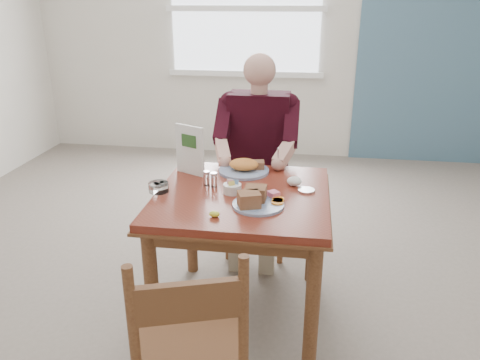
% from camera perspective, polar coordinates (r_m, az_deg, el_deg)
% --- Properties ---
extents(floor, '(6.00, 6.00, 0.00)m').
position_cam_1_polar(floor, '(2.84, 0.24, -15.65)').
color(floor, '#6B6156').
rests_on(floor, ground).
extents(wall_back, '(5.50, 0.00, 5.50)m').
position_cam_1_polar(wall_back, '(5.26, 5.23, 17.92)').
color(wall_back, silver).
rests_on(wall_back, ground).
extents(accent_panel, '(1.60, 0.02, 2.80)m').
position_cam_1_polar(accent_panel, '(5.38, 23.22, 16.46)').
color(accent_panel, '#456A81').
rests_on(accent_panel, ground).
extents(lemon_wedge, '(0.06, 0.05, 0.03)m').
position_cam_1_polar(lemon_wedge, '(2.19, -3.14, -4.17)').
color(lemon_wedge, yellow).
rests_on(lemon_wedge, table).
extents(napkin, '(0.09, 0.08, 0.05)m').
position_cam_1_polar(napkin, '(2.56, 6.64, -0.15)').
color(napkin, white).
rests_on(napkin, table).
extents(metal_dish, '(0.11, 0.11, 0.01)m').
position_cam_1_polar(metal_dish, '(2.50, 8.09, -1.26)').
color(metal_dish, silver).
rests_on(metal_dish, table).
extents(window, '(1.72, 0.04, 1.42)m').
position_cam_1_polar(window, '(5.26, 0.65, 20.19)').
color(window, white).
rests_on(window, wall_back).
extents(table, '(0.92, 0.92, 0.75)m').
position_cam_1_polar(table, '(2.51, 0.26, -3.91)').
color(table, maroon).
rests_on(table, ground).
extents(chair_far, '(0.42, 0.42, 0.95)m').
position_cam_1_polar(chair_far, '(3.29, 2.26, -0.57)').
color(chair_far, brown).
rests_on(chair_far, ground).
extents(chair_near, '(0.53, 0.53, 0.95)m').
position_cam_1_polar(chair_near, '(1.86, -6.17, -20.19)').
color(chair_near, brown).
rests_on(chair_near, ground).
extents(diner, '(0.53, 0.56, 1.39)m').
position_cam_1_polar(diner, '(3.10, 2.16, 4.52)').
color(diner, gray).
rests_on(diner, chair_far).
extents(near_plate, '(0.30, 0.30, 0.09)m').
position_cam_1_polar(near_plate, '(2.30, 1.97, -2.41)').
color(near_plate, white).
rests_on(near_plate, table).
extents(far_plate, '(0.34, 0.34, 0.08)m').
position_cam_1_polar(far_plate, '(2.74, 0.60, 1.58)').
color(far_plate, white).
rests_on(far_plate, table).
extents(caddy, '(0.10, 0.10, 0.07)m').
position_cam_1_polar(caddy, '(2.45, -0.95, -1.03)').
color(caddy, white).
rests_on(caddy, table).
extents(shakers, '(0.09, 0.06, 0.08)m').
position_cam_1_polar(shakers, '(2.54, -3.65, 0.14)').
color(shakers, white).
rests_on(shakers, table).
extents(creamer, '(0.11, 0.11, 0.05)m').
position_cam_1_polar(creamer, '(2.50, -9.90, -0.84)').
color(creamer, white).
rests_on(creamer, table).
extents(menu, '(0.18, 0.10, 0.29)m').
position_cam_1_polar(menu, '(2.69, -6.14, 3.68)').
color(menu, white).
rests_on(menu, table).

